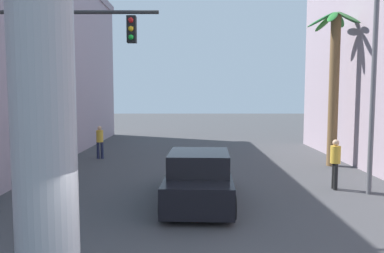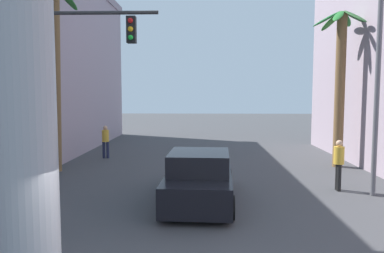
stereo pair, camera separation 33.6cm
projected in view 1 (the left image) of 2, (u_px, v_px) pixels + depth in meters
The scene contains 8 objects.
ground_plane at pixel (192, 177), 14.56m from camera, with size 90.64×90.64×0.00m, color #424244.
street_lamp at pixel (359, 51), 11.78m from camera, with size 2.89×0.28×7.60m.
traffic_light_mast at pixel (36, 70), 10.01m from camera, with size 4.90×0.32×5.51m.
car_lead at pixel (198, 179), 11.29m from camera, with size 2.18×4.84×1.56m.
palm_tree_mid_left at pixel (49, 58), 15.10m from camera, with size 3.21×3.29×7.73m.
palm_tree_mid_right at pixel (333, 76), 16.60m from camera, with size 2.57×2.40×6.85m.
pedestrian_mid_right at pixel (334, 160), 12.70m from camera, with size 0.36×0.36×1.71m.
pedestrian_far_left at pixel (99, 140), 18.66m from camera, with size 0.36×0.36×1.64m.
Camera 1 is at (-0.03, -4.32, 3.28)m, focal length 35.00 mm.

